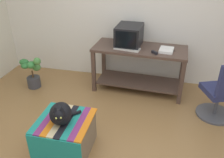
% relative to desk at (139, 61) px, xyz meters
% --- Properties ---
extents(ground_plane, '(14.00, 14.00, 0.00)m').
position_rel_desk_xyz_m(ground_plane, '(-0.21, -1.60, -0.52)').
color(ground_plane, olive).
extents(back_wall, '(8.00, 0.10, 2.60)m').
position_rel_desk_xyz_m(back_wall, '(-0.21, 0.45, 0.78)').
color(back_wall, silver).
rests_on(back_wall, ground_plane).
extents(desk, '(1.51, 0.70, 0.76)m').
position_rel_desk_xyz_m(desk, '(0.00, 0.00, 0.00)').
color(desk, '#4C382D').
rests_on(desk, ground_plane).
extents(tv_monitor, '(0.41, 0.53, 0.33)m').
position_rel_desk_xyz_m(tv_monitor, '(-0.19, 0.07, 0.40)').
color(tv_monitor, black).
rests_on(tv_monitor, desk).
extents(keyboard, '(0.42, 0.21, 0.02)m').
position_rel_desk_xyz_m(keyboard, '(-0.19, -0.13, 0.25)').
color(keyboard, beige).
rests_on(keyboard, desk).
extents(book, '(0.23, 0.28, 0.04)m').
position_rel_desk_xyz_m(book, '(0.41, -0.07, 0.26)').
color(book, white).
rests_on(book, desk).
extents(ottoman_with_blanket, '(0.61, 0.61, 0.43)m').
position_rel_desk_xyz_m(ottoman_with_blanket, '(-0.65, -1.61, -0.30)').
color(ottoman_with_blanket, '#7A664C').
rests_on(ottoman_with_blanket, ground_plane).
extents(cat, '(0.33, 0.40, 0.28)m').
position_rel_desk_xyz_m(cat, '(-0.66, -1.64, 0.03)').
color(cat, black).
rests_on(cat, ottoman_with_blanket).
extents(potted_plant, '(0.41, 0.33, 0.58)m').
position_rel_desk_xyz_m(potted_plant, '(-1.78, -0.34, -0.22)').
color(potted_plant, '#3D3D42').
rests_on(potted_plant, ground_plane).
extents(office_chair, '(0.54, 0.55, 0.89)m').
position_rel_desk_xyz_m(office_chair, '(1.21, -0.55, -0.13)').
color(office_chair, '#4C4C51').
rests_on(office_chair, ground_plane).
extents(stapler, '(0.10, 0.10, 0.04)m').
position_rel_desk_xyz_m(stapler, '(0.24, -0.21, 0.26)').
color(stapler, black).
rests_on(stapler, desk).
extents(pen, '(0.14, 0.03, 0.01)m').
position_rel_desk_xyz_m(pen, '(0.48, -0.03, 0.24)').
color(pen, black).
rests_on(pen, desk).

